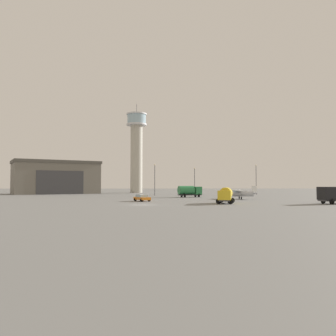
{
  "coord_description": "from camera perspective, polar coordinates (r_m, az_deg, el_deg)",
  "views": [
    {
      "loc": [
        2.47,
        -58.13,
        3.59
      ],
      "look_at": [
        4.91,
        18.16,
        7.18
      ],
      "focal_mm": 36.05,
      "sensor_mm": 36.0,
      "label": 1
    }
  ],
  "objects": [
    {
      "name": "ground_plane",
      "position": [
        58.29,
        -4.28,
        -6.21
      ],
      "size": [
        400.0,
        400.0,
        0.0
      ],
      "primitive_type": "plane",
      "color": "slate"
    },
    {
      "name": "control_tower",
      "position": [
        136.84,
        -5.35,
        3.63
      ],
      "size": [
        8.2,
        8.2,
        36.05
      ],
      "color": "#B2AD9E",
      "rests_on": "ground_plane"
    },
    {
      "name": "hangar",
      "position": [
        129.27,
        -18.45,
        -1.52
      ],
      "size": [
        33.82,
        28.48,
        11.82
      ],
      "rotation": [
        0.0,
        0.0,
        -1.09
      ],
      "color": "#6B665B",
      "rests_on": "ground_plane"
    },
    {
      "name": "airplane_silver",
      "position": [
        81.04,
        12.04,
        -4.15
      ],
      "size": [
        8.17,
        10.39,
        3.08
      ],
      "rotation": [
        0.0,
        0.0,
        3.13
      ],
      "color": "#B7BABF",
      "rests_on": "ground_plane"
    },
    {
      "name": "truck_fuel_tanker_green",
      "position": [
        90.88,
        3.66,
        -3.87
      ],
      "size": [
        6.65,
        4.43,
        3.04
      ],
      "rotation": [
        0.0,
        0.0,
        0.3
      ],
      "color": "#38383D",
      "rests_on": "ground_plane"
    },
    {
      "name": "truck_fuel_tanker_yellow",
      "position": [
        62.73,
        9.72,
        -4.46
      ],
      "size": [
        4.09,
        6.19,
        2.92
      ],
      "rotation": [
        0.0,
        0.0,
        4.42
      ],
      "color": "#38383D",
      "rests_on": "ground_plane"
    },
    {
      "name": "truck_box_black",
      "position": [
        67.83,
        26.49,
        -3.99
      ],
      "size": [
        6.8,
        4.12,
        3.05
      ],
      "rotation": [
        0.0,
        0.0,
        0.23
      ],
      "color": "#38383D",
      "rests_on": "ground_plane"
    },
    {
      "name": "car_orange",
      "position": [
        69.69,
        -4.43,
        -5.03
      ],
      "size": [
        3.76,
        4.8,
        1.37
      ],
      "rotation": [
        0.0,
        0.0,
        5.21
      ],
      "color": "orange",
      "rests_on": "ground_plane"
    },
    {
      "name": "light_post_west",
      "position": [
        103.1,
        -2.25,
        -1.53
      ],
      "size": [
        0.44,
        0.44,
        9.64
      ],
      "color": "#38383D",
      "rests_on": "ground_plane"
    },
    {
      "name": "light_post_east",
      "position": [
        113.54,
        4.52,
        -1.79
      ],
      "size": [
        0.44,
        0.44,
        9.04
      ],
      "color": "#38383D",
      "rests_on": "ground_plane"
    },
    {
      "name": "light_post_north",
      "position": [
        115.08,
        14.67,
        -1.48
      ],
      "size": [
        0.44,
        0.44,
        9.98
      ],
      "color": "#38383D",
      "rests_on": "ground_plane"
    }
  ]
}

